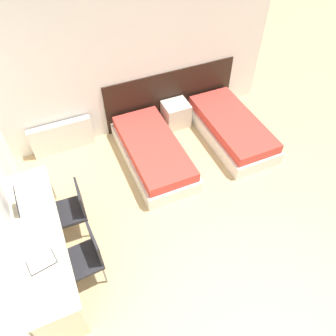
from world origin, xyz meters
TOP-DOWN VIEW (x-y plane):
  - ground_plane at (0.00, 0.00)m, footprint 20.00×20.00m
  - wall_back at (0.00, 3.81)m, footprint 5.31×0.05m
  - headboard_panel at (0.80, 3.77)m, footprint 2.52×0.03m
  - bed_near_window at (0.04, 2.79)m, footprint 0.90×1.90m
  - bed_near_door at (1.56, 2.79)m, footprint 0.90×1.90m
  - nightstand at (0.80, 3.53)m, footprint 0.46×0.41m
  - radiator at (-1.28, 3.69)m, footprint 1.05×0.12m
  - desk at (-1.89, 1.60)m, footprint 0.54×2.15m
  - chair_near_laptop at (-1.45, 1.99)m, footprint 0.46×0.46m
  - chair_near_notebook at (-1.45, 1.22)m, footprint 0.47×0.47m
  - laptop at (-1.94, 2.02)m, footprint 0.33×0.25m
  - open_notebook at (-1.91, 1.21)m, footprint 0.33×0.25m

SIDE VIEW (x-z plane):
  - ground_plane at x=0.00m, z-range 0.00..0.00m
  - bed_near_window at x=0.04m, z-range -0.01..0.41m
  - bed_near_door at x=1.56m, z-range -0.01..0.41m
  - nightstand at x=0.80m, z-range 0.00..0.47m
  - radiator at x=-1.28m, z-range 0.00..0.58m
  - chair_near_laptop at x=-1.45m, z-range 0.05..0.91m
  - chair_near_notebook at x=-1.45m, z-range 0.05..0.91m
  - headboard_panel at x=0.80m, z-range 0.00..1.00m
  - desk at x=-1.89m, z-range 0.21..0.94m
  - open_notebook at x=-1.91m, z-range 0.73..0.74m
  - laptop at x=-1.94m, z-range 0.63..0.96m
  - wall_back at x=0.00m, z-range 0.00..2.70m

